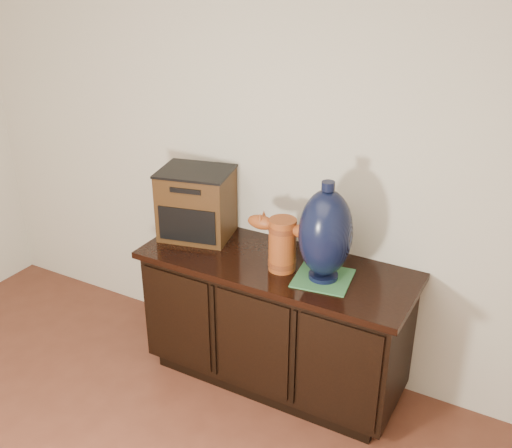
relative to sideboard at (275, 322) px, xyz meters
The scene contains 6 objects.
sideboard is the anchor object (origin of this frame).
terracotta_vessel 0.53m from the sideboard, 38.42° to the right, with size 0.39×0.14×0.28m.
tv_radio 0.78m from the sideboard, behind, with size 0.45×0.39×0.39m.
green_mat 0.47m from the sideboard, ahead, with size 0.27×0.27×0.01m, color #316E3D.
lamp_base 0.68m from the sideboard, ahead, with size 0.30×0.30×0.51m.
spray_can 0.48m from the sideboard, 84.18° to the left, with size 0.06×0.06×0.18m.
Camera 1 is at (1.22, -0.20, 2.27)m, focal length 42.00 mm.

